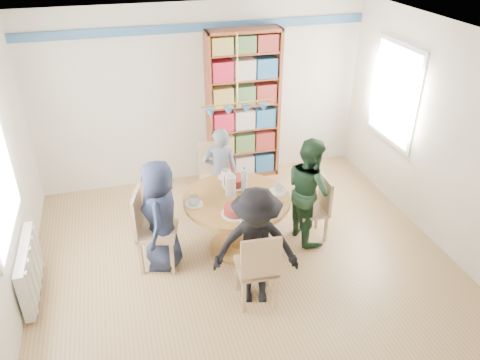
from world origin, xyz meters
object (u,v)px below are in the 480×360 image
object	(u,v)px
chair_near	(258,266)
person_right	(309,190)
chair_right	(317,206)
person_far	(220,172)
dining_table	(237,211)
person_near	(256,248)
person_left	(161,216)
chair_left	(149,226)
bookshelf	(243,108)
chair_far	(215,174)
radiator	(30,270)

from	to	relation	value
chair_near	person_right	distance (m)	1.43
chair_right	person_far	size ratio (longest dim) A/B	0.66
chair_right	person_right	xyz separation A→B (m)	(-0.11, 0.03, 0.24)
dining_table	person_near	size ratio (longest dim) A/B	0.93
dining_table	person_left	size ratio (longest dim) A/B	0.94
dining_table	chair_left	bearing A→B (deg)	-178.40
person_far	bookshelf	xyz separation A→B (m)	(0.60, 0.98, 0.50)
chair_left	dining_table	bearing A→B (deg)	1.60
dining_table	person_far	size ratio (longest dim) A/B	1.00
dining_table	chair_far	world-z (taller)	chair_far
chair_right	chair_near	world-z (taller)	chair_near
radiator	chair_near	distance (m)	2.50
bookshelf	radiator	bearing A→B (deg)	-145.85
person_left	person_near	bearing A→B (deg)	58.56
person_left	person_right	world-z (taller)	person_right
radiator	chair_far	size ratio (longest dim) A/B	1.02
chair_right	radiator	bearing A→B (deg)	-177.19
bookshelf	person_left	bearing A→B (deg)	-129.04
radiator	person_near	xyz separation A→B (m)	(2.36, -0.73, 0.35)
chair_left	person_near	xyz separation A→B (m)	(1.02, -0.90, 0.14)
chair_near	person_left	world-z (taller)	person_left
chair_left	chair_near	xyz separation A→B (m)	(1.02, -0.98, -0.03)
person_far	bookshelf	bearing A→B (deg)	-115.03
chair_far	bookshelf	size ratio (longest dim) A/B	0.42
chair_left	chair_near	bearing A→B (deg)	-43.81
bookshelf	person_near	bearing A→B (deg)	-103.24
person_left	bookshelf	world-z (taller)	bookshelf
person_left	person_right	distance (m)	1.88
person_left	person_far	bearing A→B (deg)	147.77
person_near	bookshelf	bearing A→B (deg)	91.25
radiator	chair_left	bearing A→B (deg)	7.07
person_near	chair_near	bearing A→B (deg)	-74.99
radiator	person_near	world-z (taller)	person_near
person_right	person_near	distance (m)	1.36
person_right	person_near	size ratio (longest dim) A/B	1.00
dining_table	chair_right	size ratio (longest dim) A/B	1.53
person_near	radiator	bearing A→B (deg)	177.28
person_right	chair_left	bearing A→B (deg)	85.62
chair_near	chair_right	bearing A→B (deg)	41.75
chair_near	person_left	xyz separation A→B (m)	(-0.88, 0.97, 0.17)
chair_left	chair_far	world-z (taller)	chair_left
radiator	chair_near	size ratio (longest dim) A/B	1.05
person_left	dining_table	bearing A→B (deg)	106.30
dining_table	bookshelf	world-z (taller)	bookshelf
person_right	bookshelf	xyz separation A→B (m)	(-0.34, 1.84, 0.44)
chair_left	person_left	world-z (taller)	person_left
person_near	person_right	bearing A→B (deg)	57.61
radiator	person_near	size ratio (longest dim) A/B	0.71
chair_far	chair_near	xyz separation A→B (m)	(-0.01, -2.05, -0.01)
dining_table	person_far	world-z (taller)	person_far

